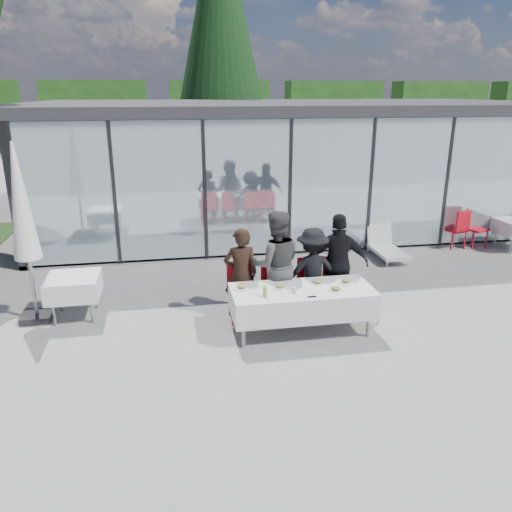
{
  "coord_description": "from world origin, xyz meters",
  "views": [
    {
      "loc": [
        -1.72,
        -6.95,
        3.72
      ],
      "look_at": [
        -0.26,
        1.2,
        0.98
      ],
      "focal_mm": 35.0,
      "sensor_mm": 36.0,
      "label": 1
    }
  ],
  "objects_px": {
    "plate_b": "(280,286)",
    "juice_bottle": "(265,292)",
    "diner_c": "(312,271)",
    "diner_d": "(338,264)",
    "plate_d": "(346,281)",
    "spare_chair_a": "(474,225)",
    "market_umbrella": "(22,212)",
    "conifer_tree": "(220,26)",
    "diner_chair_a": "(240,287)",
    "spare_chair_b": "(459,227)",
    "lounger": "(385,246)",
    "diner_b": "(276,265)",
    "diner_chair_c": "(310,283)",
    "diner_chair_b": "(275,285)",
    "folded_eyeglasses": "(312,297)",
    "diner_a": "(241,274)",
    "diner_chair_d": "(336,281)",
    "plate_extra": "(336,289)",
    "plate_c": "(318,282)",
    "plate_a": "(242,287)",
    "spare_table_left": "(74,287)",
    "dining_table": "(302,301)"
  },
  "relations": [
    {
      "from": "diner_b",
      "to": "market_umbrella",
      "type": "height_order",
      "value": "market_umbrella"
    },
    {
      "from": "diner_b",
      "to": "conifer_tree",
      "type": "bearing_deg",
      "value": -89.05
    },
    {
      "from": "diner_a",
      "to": "lounger",
      "type": "distance_m",
      "value": 4.75
    },
    {
      "from": "diner_a",
      "to": "plate_extra",
      "type": "bearing_deg",
      "value": 145.46
    },
    {
      "from": "plate_b",
      "to": "folded_eyeglasses",
      "type": "relative_size",
      "value": 1.75
    },
    {
      "from": "plate_a",
      "to": "conifer_tree",
      "type": "xyz_separation_m",
      "value": [
        1.15,
        12.69,
        5.21
      ]
    },
    {
      "from": "diner_c",
      "to": "plate_c",
      "type": "height_order",
      "value": "diner_c"
    },
    {
      "from": "spare_table_left",
      "to": "lounger",
      "type": "xyz_separation_m",
      "value": [
        6.65,
        2.19,
        -0.3
      ]
    },
    {
      "from": "diner_chair_a",
      "to": "lounger",
      "type": "height_order",
      "value": "diner_chair_a"
    },
    {
      "from": "diner_chair_a",
      "to": "diner_b",
      "type": "relative_size",
      "value": 0.52
    },
    {
      "from": "diner_a",
      "to": "spare_chair_a",
      "type": "distance_m",
      "value": 7.12
    },
    {
      "from": "juice_bottle",
      "to": "spare_chair_a",
      "type": "xyz_separation_m",
      "value": [
        6.14,
        4.06,
        -0.29
      ]
    },
    {
      "from": "plate_d",
      "to": "folded_eyeglasses",
      "type": "relative_size",
      "value": 1.75
    },
    {
      "from": "plate_a",
      "to": "diner_b",
      "type": "bearing_deg",
      "value": 38.05
    },
    {
      "from": "diner_c",
      "to": "spare_chair_a",
      "type": "distance_m",
      "value": 6.03
    },
    {
      "from": "diner_a",
      "to": "lounger",
      "type": "height_order",
      "value": "diner_a"
    },
    {
      "from": "spare_chair_b",
      "to": "conifer_tree",
      "type": "height_order",
      "value": "conifer_tree"
    },
    {
      "from": "diner_chair_b",
      "to": "spare_chair_a",
      "type": "xyz_separation_m",
      "value": [
        5.78,
        3.1,
        0.0
      ]
    },
    {
      "from": "plate_d",
      "to": "spare_chair_a",
      "type": "xyz_separation_m",
      "value": [
        4.72,
        3.72,
        -0.24
      ]
    },
    {
      "from": "diner_chair_d",
      "to": "diner_chair_a",
      "type": "bearing_deg",
      "value": 180.0
    },
    {
      "from": "diner_chair_b",
      "to": "plate_b",
      "type": "height_order",
      "value": "diner_chair_b"
    },
    {
      "from": "spare_chair_b",
      "to": "diner_chair_c",
      "type": "bearing_deg",
      "value": -147.4
    },
    {
      "from": "dining_table",
      "to": "plate_b",
      "type": "height_order",
      "value": "plate_b"
    },
    {
      "from": "plate_extra",
      "to": "conifer_tree",
      "type": "distance_m",
      "value": 14.04
    },
    {
      "from": "diner_chair_a",
      "to": "spare_chair_b",
      "type": "distance_m",
      "value": 6.58
    },
    {
      "from": "diner_a",
      "to": "diner_chair_b",
      "type": "height_order",
      "value": "diner_a"
    },
    {
      "from": "lounger",
      "to": "juice_bottle",
      "type": "bearing_deg",
      "value": -134.65
    },
    {
      "from": "diner_chair_c",
      "to": "market_umbrella",
      "type": "height_order",
      "value": "market_umbrella"
    },
    {
      "from": "spare_chair_a",
      "to": "market_umbrella",
      "type": "xyz_separation_m",
      "value": [
        -9.82,
        -2.62,
        1.35
      ]
    },
    {
      "from": "spare_chair_a",
      "to": "folded_eyeglasses",
      "type": "bearing_deg",
      "value": -142.32
    },
    {
      "from": "spare_table_left",
      "to": "spare_chair_a",
      "type": "bearing_deg",
      "value": 15.85
    },
    {
      "from": "plate_extra",
      "to": "lounger",
      "type": "xyz_separation_m",
      "value": [
        2.46,
        3.6,
        -0.52
      ]
    },
    {
      "from": "diner_chair_a",
      "to": "diner_chair_b",
      "type": "height_order",
      "value": "same"
    },
    {
      "from": "market_umbrella",
      "to": "diner_a",
      "type": "bearing_deg",
      "value": -8.91
    },
    {
      "from": "diner_chair_c",
      "to": "diner_chair_b",
      "type": "bearing_deg",
      "value": 180.0
    },
    {
      "from": "diner_chair_c",
      "to": "spare_chair_b",
      "type": "bearing_deg",
      "value": 32.6
    },
    {
      "from": "market_umbrella",
      "to": "conifer_tree",
      "type": "height_order",
      "value": "conifer_tree"
    },
    {
      "from": "diner_b",
      "to": "spare_chair_b",
      "type": "xyz_separation_m",
      "value": [
        5.28,
        3.03,
        -0.4
      ]
    },
    {
      "from": "diner_c",
      "to": "diner_d",
      "type": "xyz_separation_m",
      "value": [
        0.47,
        0.0,
        0.11
      ]
    },
    {
      "from": "diner_chair_d",
      "to": "plate_a",
      "type": "xyz_separation_m",
      "value": [
        -1.77,
        -0.58,
        0.24
      ]
    },
    {
      "from": "diner_chair_b",
      "to": "diner_d",
      "type": "distance_m",
      "value": 1.17
    },
    {
      "from": "spare_chair_b",
      "to": "spare_chair_a",
      "type": "bearing_deg",
      "value": 14.84
    },
    {
      "from": "diner_chair_b",
      "to": "juice_bottle",
      "type": "distance_m",
      "value": 1.07
    },
    {
      "from": "diner_a",
      "to": "plate_c",
      "type": "xyz_separation_m",
      "value": [
        1.19,
        -0.52,
        -0.03
      ]
    },
    {
      "from": "spare_table_left",
      "to": "spare_chair_b",
      "type": "relative_size",
      "value": 0.88
    },
    {
      "from": "diner_chair_c",
      "to": "plate_b",
      "type": "relative_size",
      "value": 3.97
    },
    {
      "from": "plate_b",
      "to": "juice_bottle",
      "type": "xyz_separation_m",
      "value": [
        -0.3,
        -0.32,
        0.06
      ]
    },
    {
      "from": "diner_c",
      "to": "plate_c",
      "type": "bearing_deg",
      "value": 84.77
    },
    {
      "from": "diner_chair_c",
      "to": "diner_c",
      "type": "bearing_deg",
      "value": -90.0
    },
    {
      "from": "diner_chair_d",
      "to": "plate_b",
      "type": "xyz_separation_m",
      "value": [
        -1.17,
        -0.65,
        0.24
      ]
    }
  ]
}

